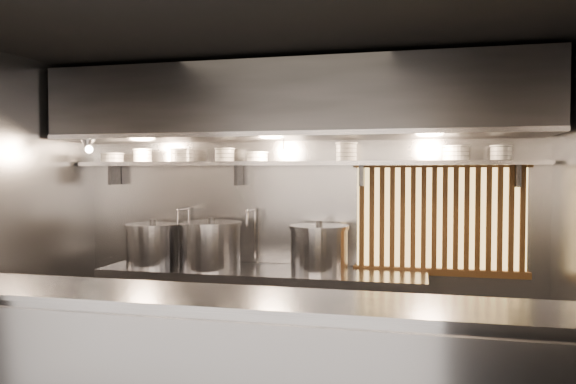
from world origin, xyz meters
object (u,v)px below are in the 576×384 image
at_px(heat_lamp, 88,143).
at_px(stock_pot_mid, 153,244).
at_px(stock_pot_left, 212,245).
at_px(stock_pot_right, 319,248).
at_px(pendant_bulb, 283,154).

height_order(heat_lamp, stock_pot_mid, heat_lamp).
distance_m(stock_pot_left, stock_pot_right, 1.01).
height_order(heat_lamp, pendant_bulb, heat_lamp).
bearing_deg(pendant_bulb, stock_pot_right, -4.41).
xyz_separation_m(heat_lamp, pendant_bulb, (1.80, 0.35, -0.11)).
bearing_deg(stock_pot_left, pendant_bulb, 9.91).
distance_m(stock_pot_left, stock_pot_mid, 0.62).
relative_size(pendant_bulb, stock_pot_right, 0.28).
xyz_separation_m(heat_lamp, stock_pot_left, (1.14, 0.23, -0.95)).
relative_size(stock_pot_left, stock_pot_right, 1.14).
xyz_separation_m(pendant_bulb, stock_pot_left, (-0.66, -0.12, -0.84)).
bearing_deg(stock_pot_right, stock_pot_left, -174.89).
xyz_separation_m(pendant_bulb, stock_pot_right, (0.34, -0.03, -0.85)).
bearing_deg(stock_pot_mid, heat_lamp, -151.98).
distance_m(heat_lamp, stock_pot_right, 2.36).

